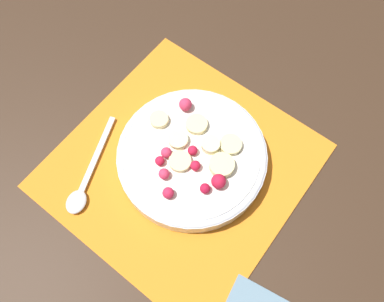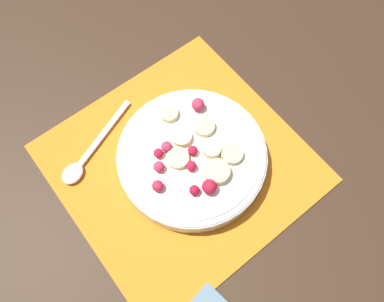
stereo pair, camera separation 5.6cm
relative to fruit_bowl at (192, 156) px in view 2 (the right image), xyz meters
The scene contains 4 objects.
ground_plane 0.03m from the fruit_bowl, 122.58° to the right, with size 3.00×3.00×0.00m, color #382619.
placemat 0.03m from the fruit_bowl, 122.58° to the right, with size 0.36×0.37×0.01m.
fruit_bowl is the anchor object (origin of this frame).
spoon 0.17m from the fruit_bowl, 128.95° to the right, with size 0.08×0.17×0.01m.
Camera 2 is at (0.19, -0.12, 0.56)m, focal length 35.00 mm.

